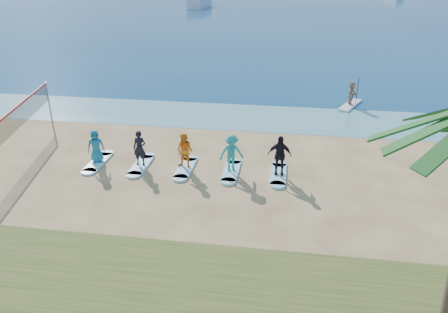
# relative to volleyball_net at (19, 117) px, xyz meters

# --- Properties ---
(ground) EXTENTS (600.00, 600.00, 0.00)m
(ground) POSITION_rel_volleyball_net_xyz_m (10.18, -3.40, -1.90)
(ground) COLOR tan
(ground) RESTS_ON ground
(shallow_water) EXTENTS (600.00, 600.00, 0.00)m
(shallow_water) POSITION_rel_volleyball_net_xyz_m (10.18, 7.10, -1.90)
(shallow_water) COLOR teal
(shallow_water) RESTS_ON ground
(volleyball_net) EXTENTS (1.90, 8.91, 2.50)m
(volleyball_net) POSITION_rel_volleyball_net_xyz_m (0.00, 0.00, 0.00)
(volleyball_net) COLOR gray
(volleyball_net) RESTS_ON ground
(paddleboard) EXTENTS (1.89, 3.02, 0.12)m
(paddleboard) POSITION_rel_volleyball_net_xyz_m (17.42, 10.44, -1.84)
(paddleboard) COLOR silver
(paddleboard) RESTS_ON ground
(paddleboarder) EXTENTS (0.62, 1.46, 1.52)m
(paddleboarder) POSITION_rel_volleyball_net_xyz_m (17.42, 10.44, -1.02)
(paddleboarder) COLOR tan
(paddleboarder) RESTS_ON paddleboard
(boat_offshore_a) EXTENTS (3.72, 7.89, 1.84)m
(boat_offshore_a) POSITION_rel_volleyball_net_xyz_m (-5.52, 72.03, -1.90)
(boat_offshore_a) COLOR silver
(boat_offshore_a) RESTS_ON ground
(surfboard_0) EXTENTS (0.70, 2.20, 0.09)m
(surfboard_0) POSITION_rel_volleyball_net_xyz_m (4.24, -0.70, -1.86)
(surfboard_0) COLOR #A2EAFB
(surfboard_0) RESTS_ON ground
(student_0) EXTENTS (0.93, 0.79, 1.62)m
(student_0) POSITION_rel_volleyball_net_xyz_m (4.24, -0.70, -1.00)
(student_0) COLOR teal
(student_0) RESTS_ON surfboard_0
(surfboard_1) EXTENTS (0.70, 2.20, 0.09)m
(surfboard_1) POSITION_rel_volleyball_net_xyz_m (6.43, -0.70, -1.86)
(surfboard_1) COLOR #A2EAFB
(surfboard_1) RESTS_ON ground
(student_1) EXTENTS (0.62, 0.42, 1.69)m
(student_1) POSITION_rel_volleyball_net_xyz_m (6.43, -0.70, -0.97)
(student_1) COLOR black
(student_1) RESTS_ON surfboard_1
(surfboard_2) EXTENTS (0.70, 2.20, 0.09)m
(surfboard_2) POSITION_rel_volleyball_net_xyz_m (8.62, -0.70, -1.86)
(surfboard_2) COLOR #A2EAFB
(surfboard_2) RESTS_ON ground
(student_2) EXTENTS (0.96, 0.83, 1.69)m
(student_2) POSITION_rel_volleyball_net_xyz_m (8.62, -0.70, -0.97)
(student_2) COLOR orange
(student_2) RESTS_ON surfboard_2
(surfboard_3) EXTENTS (0.70, 2.20, 0.09)m
(surfboard_3) POSITION_rel_volleyball_net_xyz_m (10.81, -0.70, -1.86)
(surfboard_3) COLOR #A2EAFB
(surfboard_3) RESTS_ON ground
(student_3) EXTENTS (1.30, 1.02, 1.77)m
(student_3) POSITION_rel_volleyball_net_xyz_m (10.81, -0.70, -0.93)
(student_3) COLOR teal
(student_3) RESTS_ON surfboard_3
(surfboard_4) EXTENTS (0.70, 2.20, 0.09)m
(surfboard_4) POSITION_rel_volleyball_net_xyz_m (13.00, -0.70, -1.86)
(surfboard_4) COLOR #A2EAFB
(surfboard_4) RESTS_ON ground
(student_4) EXTENTS (1.09, 0.46, 1.85)m
(student_4) POSITION_rel_volleyball_net_xyz_m (13.00, -0.70, -0.89)
(student_4) COLOR black
(student_4) RESTS_ON surfboard_4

